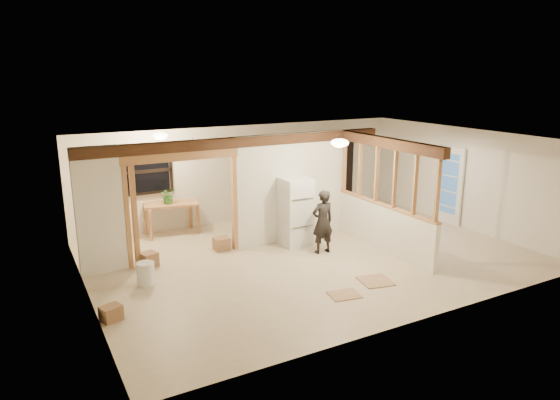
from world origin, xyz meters
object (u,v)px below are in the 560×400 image
refrigerator (295,212)px  work_table (172,218)px  woman (323,222)px  bookshelf (335,174)px  shop_vac (112,245)px

refrigerator → work_table: (-2.27, 2.06, -0.38)m
refrigerator → woman: 0.80m
bookshelf → refrigerator: bearing=-139.9°
refrigerator → shop_vac: size_ratio=2.45×
work_table → bookshelf: size_ratio=0.63×
refrigerator → woman: size_ratio=1.10×
work_table → bookshelf: bookshelf is taller
shop_vac → bookshelf: bearing=10.2°
woman → shop_vac: size_ratio=2.22×
shop_vac → bookshelf: size_ratio=0.32×
woman → refrigerator: bearing=-71.8°
woman → work_table: bearing=-47.2°
work_table → bookshelf: (4.86, 0.13, 0.59)m
refrigerator → woman: bearing=-72.9°
bookshelf → work_table: bearing=-178.5°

